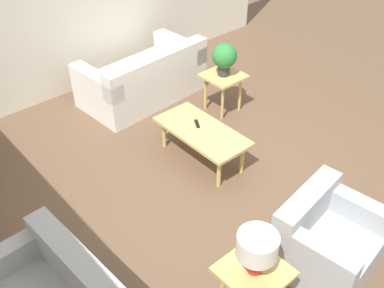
{
  "coord_description": "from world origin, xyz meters",
  "views": [
    {
      "loc": [
        -2.65,
        2.77,
        3.47
      ],
      "look_at": [
        0.25,
        0.23,
        0.55
      ],
      "focal_mm": 42.0,
      "sensor_mm": 36.0,
      "label": 1
    }
  ],
  "objects_px": {
    "coffee_table": "(202,133)",
    "table_lamp": "(257,247)",
    "armchair": "(325,240)",
    "potted_plant": "(224,57)",
    "side_table_lamp": "(253,277)",
    "side_table_plant": "(223,81)",
    "sofa": "(144,79)"
  },
  "relations": [
    {
      "from": "coffee_table",
      "to": "table_lamp",
      "type": "bearing_deg",
      "value": 148.93
    },
    {
      "from": "armchair",
      "to": "potted_plant",
      "type": "xyz_separation_m",
      "value": [
        2.53,
        -1.16,
        0.52
      ]
    },
    {
      "from": "side_table_lamp",
      "to": "armchair",
      "type": "bearing_deg",
      "value": -95.53
    },
    {
      "from": "coffee_table",
      "to": "side_table_plant",
      "type": "distance_m",
      "value": 1.16
    },
    {
      "from": "potted_plant",
      "to": "sofa",
      "type": "bearing_deg",
      "value": 32.34
    },
    {
      "from": "armchair",
      "to": "side_table_lamp",
      "type": "distance_m",
      "value": 0.92
    },
    {
      "from": "coffee_table",
      "to": "side_table_plant",
      "type": "bearing_deg",
      "value": -56.84
    },
    {
      "from": "side_table_plant",
      "to": "table_lamp",
      "type": "relative_size",
      "value": 1.42
    },
    {
      "from": "coffee_table",
      "to": "potted_plant",
      "type": "distance_m",
      "value": 1.23
    },
    {
      "from": "side_table_lamp",
      "to": "table_lamp",
      "type": "bearing_deg",
      "value": 90.0
    },
    {
      "from": "armchair",
      "to": "side_table_plant",
      "type": "xyz_separation_m",
      "value": [
        2.53,
        -1.16,
        0.17
      ]
    },
    {
      "from": "side_table_lamp",
      "to": "potted_plant",
      "type": "distance_m",
      "value": 3.21
    },
    {
      "from": "sofa",
      "to": "table_lamp",
      "type": "relative_size",
      "value": 4.61
    },
    {
      "from": "sofa",
      "to": "coffee_table",
      "type": "bearing_deg",
      "value": 74.15
    },
    {
      "from": "coffee_table",
      "to": "side_table_lamp",
      "type": "xyz_separation_m",
      "value": [
        -1.81,
        1.09,
        0.08
      ]
    },
    {
      "from": "coffee_table",
      "to": "side_table_plant",
      "type": "relative_size",
      "value": 2.12
    },
    {
      "from": "side_table_lamp",
      "to": "coffee_table",
      "type": "bearing_deg",
      "value": -31.07
    },
    {
      "from": "table_lamp",
      "to": "side_table_plant",
      "type": "bearing_deg",
      "value": -40.12
    },
    {
      "from": "side_table_plant",
      "to": "table_lamp",
      "type": "bearing_deg",
      "value": 139.88
    },
    {
      "from": "coffee_table",
      "to": "potted_plant",
      "type": "bearing_deg",
      "value": -56.84
    },
    {
      "from": "sofa",
      "to": "table_lamp",
      "type": "bearing_deg",
      "value": 63.4
    },
    {
      "from": "potted_plant",
      "to": "table_lamp",
      "type": "relative_size",
      "value": 1.14
    },
    {
      "from": "armchair",
      "to": "potted_plant",
      "type": "distance_m",
      "value": 2.83
    },
    {
      "from": "table_lamp",
      "to": "armchair",
      "type": "bearing_deg",
      "value": -95.53
    },
    {
      "from": "sofa",
      "to": "armchair",
      "type": "height_order",
      "value": "sofa"
    },
    {
      "from": "side_table_plant",
      "to": "potted_plant",
      "type": "distance_m",
      "value": 0.35
    },
    {
      "from": "sofa",
      "to": "side_table_lamp",
      "type": "height_order",
      "value": "sofa"
    },
    {
      "from": "side_table_lamp",
      "to": "table_lamp",
      "type": "distance_m",
      "value": 0.36
    },
    {
      "from": "side_table_plant",
      "to": "coffee_table",
      "type": "bearing_deg",
      "value": 123.16
    },
    {
      "from": "sofa",
      "to": "coffee_table",
      "type": "xyz_separation_m",
      "value": [
        -1.62,
        0.34,
        0.08
      ]
    },
    {
      "from": "sofa",
      "to": "side_table_plant",
      "type": "xyz_separation_m",
      "value": [
        -0.99,
        -0.63,
        0.16
      ]
    },
    {
      "from": "side_table_lamp",
      "to": "sofa",
      "type": "bearing_deg",
      "value": -22.67
    }
  ]
}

